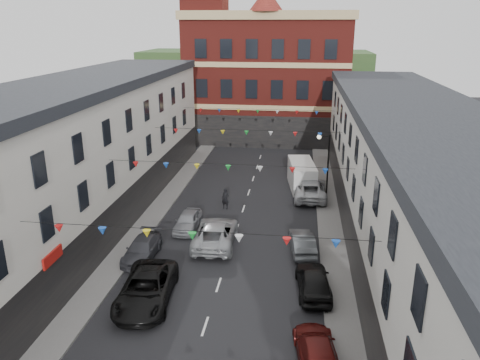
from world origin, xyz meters
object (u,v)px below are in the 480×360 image
at_px(pedestrian, 225,199).
at_px(car_left_d, 142,249).
at_px(car_left_c, 146,289).
at_px(car_right_e, 302,242).
at_px(car_right_c, 317,350).
at_px(moving_car, 216,233).
at_px(car_right_d, 314,281).
at_px(car_left_e, 188,221).
at_px(white_van, 302,175).
at_px(street_lamp, 325,160).
at_px(car_right_f, 310,189).

bearing_deg(pedestrian, car_left_d, -100.01).
bearing_deg(car_left_c, car_right_e, 35.36).
xyz_separation_m(car_right_c, moving_car, (-6.62, 11.26, 0.17)).
bearing_deg(car_right_d, pedestrian, -64.91).
height_order(car_left_e, moving_car, moving_car).
xyz_separation_m(white_van, pedestrian, (-6.20, -6.18, -0.34)).
bearing_deg(car_left_c, car_right_d, 8.07).
height_order(car_left_d, pedestrian, pedestrian).
xyz_separation_m(car_left_c, pedestrian, (2.12, 14.06, 0.05)).
bearing_deg(car_right_e, street_lamp, -108.38).
bearing_deg(moving_car, car_right_d, 138.55).
height_order(car_left_e, white_van, white_van).
xyz_separation_m(car_right_c, pedestrian, (-6.98, 17.79, 0.22)).
bearing_deg(car_right_e, car_right_f, -101.21).
distance_m(car_right_e, white_van, 13.13).
bearing_deg(car_right_d, moving_car, -44.62).
xyz_separation_m(car_left_e, car_right_c, (9.11, -13.39, -0.03)).
relative_size(car_left_e, car_right_d, 0.88).
xyz_separation_m(car_right_f, pedestrian, (-6.96, -3.53, 0.05)).
bearing_deg(car_left_d, car_left_c, -68.71).
bearing_deg(moving_car, white_van, -116.54).
distance_m(car_left_d, pedestrian, 10.01).
distance_m(white_van, pedestrian, 8.76).
relative_size(car_left_d, car_right_d, 0.98).
distance_m(street_lamp, pedestrian, 8.85).
height_order(car_left_d, moving_car, moving_car).
bearing_deg(car_right_d, car_left_c, 7.88).
distance_m(car_left_c, car_right_c, 9.83).
height_order(car_right_f, white_van, white_van).
height_order(car_right_e, moving_car, moving_car).
bearing_deg(street_lamp, car_left_c, -122.03).
relative_size(car_left_e, car_right_f, 0.67).
bearing_deg(street_lamp, car_right_c, -93.01).
distance_m(car_right_d, car_right_f, 15.51).
xyz_separation_m(car_right_e, car_right_f, (0.66, 10.47, 0.13)).
relative_size(car_left_d, car_right_f, 0.75).
distance_m(car_right_c, car_right_f, 21.32).
xyz_separation_m(car_left_d, car_left_e, (1.89, 4.76, 0.04)).
height_order(moving_car, white_van, white_van).
xyz_separation_m(car_left_d, white_van, (10.22, 15.34, 0.57)).
relative_size(car_right_e, moving_car, 0.71).
relative_size(car_left_c, car_right_c, 1.32).
relative_size(car_right_e, pedestrian, 2.40).
bearing_deg(car_right_f, car_left_e, 40.57).
bearing_deg(car_right_c, white_van, -95.62).
xyz_separation_m(street_lamp, car_right_e, (-1.73, -9.11, -3.22)).
height_order(car_left_c, car_right_c, car_left_c).
bearing_deg(car_left_c, car_right_f, 57.84).
relative_size(car_right_d, moving_car, 0.77).
bearing_deg(car_left_e, car_right_c, -54.74).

